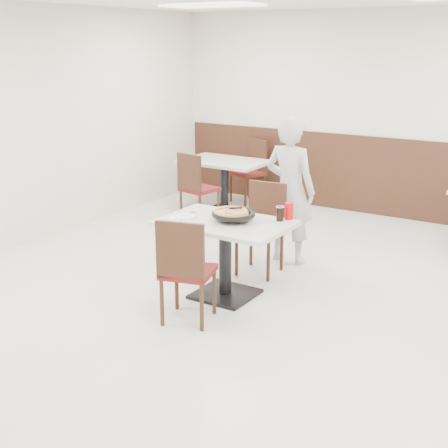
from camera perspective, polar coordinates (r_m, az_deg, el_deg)
The scene contains 21 objects.
floor at distance 6.16m, azimuth 1.53°, elevation -6.25°, with size 7.00×7.00×0.00m, color #B9B9B4.
wall_back at distance 8.93m, azimuth 13.36°, elevation 9.73°, with size 6.00×0.04×2.80m, color beige.
wall_left at distance 7.72m, azimuth -18.10°, elevation 8.39°, with size 0.04×7.00×2.80m, color beige.
wainscot_back at distance 9.04m, azimuth 12.97°, elevation 4.37°, with size 5.90×0.03×1.10m, color black.
fluo_panel_c at distance 8.01m, azimuth -1.09°, elevation 19.34°, with size 1.20×0.60×0.02m, color white.
main_table at distance 5.94m, azimuth 0.11°, elevation -3.21°, with size 1.20×0.80×0.75m, color beige, non-canonical shape.
chair_near at distance 5.41m, azimuth -3.29°, elevation -4.13°, with size 0.42×0.42×0.95m, color black, non-canonical shape.
chair_far at distance 6.51m, azimuth 3.29°, elevation -0.55°, with size 0.42×0.42×0.95m, color black, non-canonical shape.
trivet at distance 5.84m, azimuth 0.97°, elevation 0.49°, with size 0.12×0.12×0.04m, color black.
pizza_pan at distance 5.83m, azimuth 0.87°, elevation 0.68°, with size 0.33×0.33×0.01m, color black.
pizza at distance 5.86m, azimuth 0.57°, elevation 0.97°, with size 0.35×0.35×0.02m, color tan.
pizza_server at distance 5.81m, azimuth 0.61°, elevation 1.16°, with size 0.08×0.10×0.00m, color silver.
napkin at distance 5.97m, azimuth -4.20°, elevation 0.63°, with size 0.14×0.14×0.00m, color white.
side_plate at distance 5.96m, azimuth -3.51°, elevation 0.70°, with size 0.20×0.20×0.01m, color white.
fork at distance 6.00m, azimuth -3.14°, elevation 0.89°, with size 0.02×0.16×0.00m, color silver.
cola_glass at distance 5.85m, azimuth 5.13°, elevation 0.91°, with size 0.07×0.07×0.13m, color black.
red_cup at distance 5.90m, azimuth 5.96°, elevation 1.19°, with size 0.08×0.08×0.16m, color red.
diner_person at distance 6.82m, azimuth 6.04°, elevation 3.06°, with size 0.59×0.39×1.61m, color silver.
bg_table_left at distance 8.91m, azimuth 0.04°, elevation 3.47°, with size 1.20×0.80×0.75m, color beige, non-canonical shape.
bg_chair_left_near at distance 8.41m, azimuth -2.25°, elevation 3.38°, with size 0.42×0.42×0.95m, color black, non-canonical shape.
bg_chair_left_far at distance 9.44m, azimuth 2.17°, elevation 4.81°, with size 0.42×0.42×0.95m, color black, non-canonical shape.
Camera 1 is at (2.90, -4.89, 2.37)m, focal length 50.00 mm.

